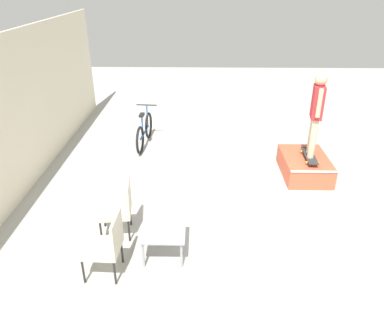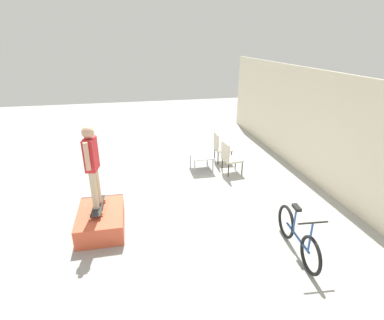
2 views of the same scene
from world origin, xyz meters
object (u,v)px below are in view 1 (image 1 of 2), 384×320
Objects in this scene: person_skater at (317,109)px; bicycle at (145,131)px; patio_chair_left at (108,243)px; patio_chair_right at (121,206)px; skateboard_on_ramp at (309,156)px; skate_ramp_box at (304,166)px; coffee_table at (164,231)px.

person_skater is 1.01× the size of bicycle.
patio_chair_left is 1.00× the size of patio_chair_right.
skateboard_on_ramp is at bearing 112.75° from patio_chair_right.
patio_chair_right is at bearing -173.72° from bicycle.
patio_chair_right is (0.93, 0.00, 0.00)m from patio_chair_left.
coffee_table reaches higher than skate_ramp_box.
skateboard_on_ramp is (-0.10, -0.04, 0.29)m from skate_ramp_box.
person_skater is at bearing -109.41° from bicycle.
bicycle is at bearing 67.25° from skate_ramp_box.
skateboard_on_ramp is at bearing -109.41° from bicycle.
patio_chair_left reaches higher than skateboard_on_ramp.
bicycle is at bearing 174.95° from patio_chair_right.
patio_chair_right is (-2.02, 3.56, -0.99)m from person_skater.
person_skater is at bearing 131.66° from patio_chair_left.
patio_chair_right is (0.47, 0.74, 0.13)m from coffee_table.
skate_ramp_box is at bearing 114.28° from patio_chair_right.
skateboard_on_ramp is 4.09m from patio_chair_right.
patio_chair_left is at bearing 130.93° from skate_ramp_box.
person_skater is 4.21m from patio_chair_right.
patio_chair_right is (-2.13, 3.52, 0.32)m from skate_ramp_box.
patio_chair_right is 3.66m from bicycle.
bicycle is (1.52, 3.63, 0.15)m from skate_ramp_box.
coffee_table is at bearing 132.98° from skate_ramp_box.
patio_chair_left reaches higher than coffee_table.
person_skater reaches higher than coffee_table.
coffee_table is at bearing 133.90° from skateboard_on_ramp.
patio_chair_left is (-2.95, 3.56, -0.99)m from person_skater.
skate_ramp_box is 4.12m from patio_chair_right.
patio_chair_right reaches higher than skate_ramp_box.
bicycle is at bearing -176.53° from patio_chair_left.
skate_ramp_box is at bearing 132.96° from patio_chair_left.
skateboard_on_ramp reaches higher than skate_ramp_box.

